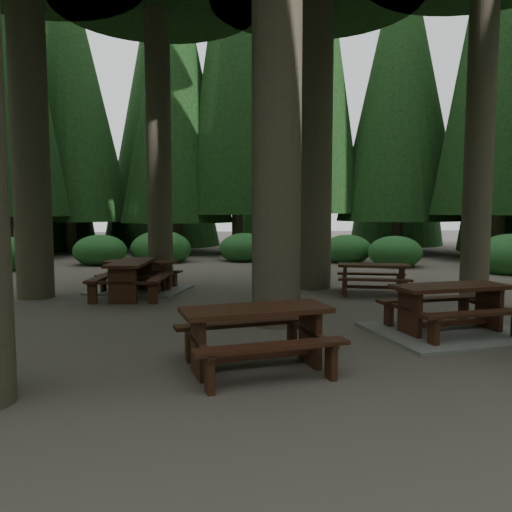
{
  "coord_description": "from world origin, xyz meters",
  "views": [
    {
      "loc": [
        -0.55,
        -8.23,
        1.96
      ],
      "look_at": [
        0.57,
        1.2,
        1.1
      ],
      "focal_mm": 35.0,
      "sensor_mm": 36.0,
      "label": 1
    }
  ],
  "objects": [
    {
      "name": "ground",
      "position": [
        0.0,
        0.0,
        0.0
      ],
      "size": [
        80.0,
        80.0,
        0.0
      ],
      "primitive_type": "plane",
      "color": "#564F46",
      "rests_on": "ground"
    },
    {
      "name": "picnic_table_a",
      "position": [
        3.43,
        -0.85,
        0.27
      ],
      "size": [
        2.61,
        2.27,
        0.79
      ],
      "rotation": [
        0.0,
        0.0,
        0.15
      ],
      "color": "gray",
      "rests_on": "ground"
    },
    {
      "name": "picnic_table_b",
      "position": [
        -2.02,
        3.19,
        0.55
      ],
      "size": [
        1.77,
        2.1,
        0.83
      ],
      "rotation": [
        0.0,
        0.0,
        1.45
      ],
      "color": "#361D10",
      "rests_on": "ground"
    },
    {
      "name": "picnic_table_c",
      "position": [
        -1.94,
        4.18,
        0.24
      ],
      "size": [
        2.63,
        2.39,
        0.74
      ],
      "rotation": [
        0.0,
        0.0,
        -0.32
      ],
      "color": "gray",
      "rests_on": "ground"
    },
    {
      "name": "picnic_table_d",
      "position": [
        3.57,
        3.04,
        0.47
      ],
      "size": [
        1.93,
        1.7,
        0.71
      ],
      "rotation": [
        0.0,
        0.0,
        -0.26
      ],
      "color": "#361D10",
      "rests_on": "ground"
    },
    {
      "name": "picnic_table_e",
      "position": [
        0.16,
        -2.26,
        0.52
      ],
      "size": [
        2.06,
        1.78,
        0.78
      ],
      "rotation": [
        0.0,
        0.0,
        0.2
      ],
      "color": "#361D10",
      "rests_on": "ground"
    },
    {
      "name": "shrub_ring",
      "position": [
        0.7,
        0.75,
        0.4
      ],
      "size": [
        23.86,
        24.64,
        1.49
      ],
      "color": "#21612D",
      "rests_on": "ground"
    }
  ]
}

